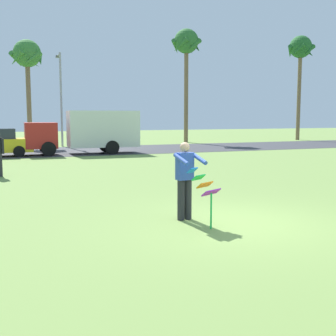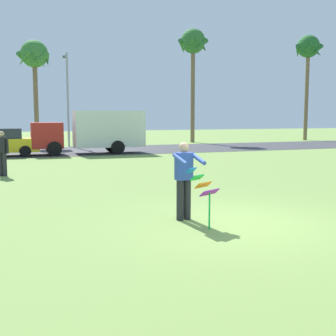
# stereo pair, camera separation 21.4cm
# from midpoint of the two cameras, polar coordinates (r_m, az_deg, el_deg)

# --- Properties ---
(ground_plane) EXTENTS (120.00, 120.00, 0.00)m
(ground_plane) POSITION_cam_midpoint_polar(r_m,az_deg,el_deg) (9.58, 8.41, -7.14)
(ground_plane) COLOR olive
(road_strip) EXTENTS (120.00, 8.00, 0.01)m
(road_strip) POSITION_cam_midpoint_polar(r_m,az_deg,el_deg) (29.45, -12.36, 2.18)
(road_strip) COLOR #38383D
(road_strip) RESTS_ON ground
(person_kite_flyer) EXTENTS (0.58, 0.68, 1.73)m
(person_kite_flyer) POSITION_cam_midpoint_polar(r_m,az_deg,el_deg) (9.60, 1.61, -1.26)
(person_kite_flyer) COLOR #26262B
(person_kite_flyer) RESTS_ON ground
(kite_held) EXTENTS (0.62, 0.73, 1.23)m
(kite_held) POSITION_cam_midpoint_polar(r_m,az_deg,el_deg) (8.95, 4.16, -2.55)
(kite_held) COLOR blue
(kite_held) RESTS_ON ground
(parked_truck_red_cab) EXTENTS (6.75, 2.25, 2.62)m
(parked_truck_red_cab) POSITION_cam_midpoint_polar(r_m,az_deg,el_deg) (27.11, -10.45, 4.82)
(parked_truck_red_cab) COLOR #B2231E
(parked_truck_red_cab) RESTS_ON ground
(palm_tree_right_near) EXTENTS (2.58, 2.71, 8.13)m
(palm_tree_right_near) POSITION_cam_midpoint_polar(r_m,az_deg,el_deg) (36.24, -18.09, 13.53)
(palm_tree_right_near) COLOR brown
(palm_tree_right_near) RESTS_ON ground
(palm_tree_centre_far) EXTENTS (2.58, 2.71, 9.75)m
(palm_tree_centre_far) POSITION_cam_midpoint_polar(r_m,az_deg,el_deg) (38.95, 2.25, 15.56)
(palm_tree_centre_far) COLOR brown
(palm_tree_centre_far) RESTS_ON ground
(palm_tree_far_left) EXTENTS (2.58, 2.71, 9.89)m
(palm_tree_far_left) POSITION_cam_midpoint_polar(r_m,az_deg,el_deg) (44.69, 16.79, 14.31)
(palm_tree_far_left) COLOR brown
(palm_tree_far_left) RESTS_ON ground
(streetlight_pole) EXTENTS (0.24, 1.65, 7.00)m
(streetlight_pole) POSITION_cam_midpoint_polar(r_m,az_deg,el_deg) (34.27, -14.03, 9.44)
(streetlight_pole) COLOR #9E9EA3
(streetlight_pole) RESTS_ON ground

